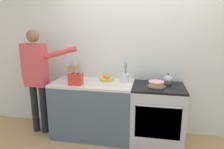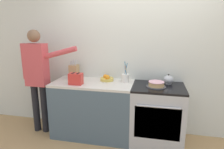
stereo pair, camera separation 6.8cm
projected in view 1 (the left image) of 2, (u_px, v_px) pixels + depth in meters
The scene contains 10 objects.
wall_back at pixel (139, 55), 3.22m from camera, with size 8.00×0.04×2.60m.
counter_cabinet at pixel (93, 109), 3.23m from camera, with size 1.26×0.63×0.89m.
stove_range at pixel (157, 114), 3.04m from camera, with size 0.76×0.67×0.89m.
layer_cake at pixel (156, 84), 2.90m from camera, with size 0.28×0.28×0.08m.
tea_kettle at pixel (168, 79), 3.07m from camera, with size 0.18×0.15×0.15m.
knife_block at pixel (74, 72), 3.33m from camera, with size 0.14×0.15×0.32m.
utensil_crock at pixel (125, 78), 3.13m from camera, with size 0.12×0.12×0.33m.
fruit_bowl at pixel (106, 79), 3.22m from camera, with size 0.21×0.21×0.10m.
toaster at pixel (76, 79), 2.99m from camera, with size 0.22×0.13×0.18m.
person_baker at pixel (37, 73), 3.18m from camera, with size 0.95×0.20×1.70m.
Camera 1 is at (0.17, -2.58, 1.75)m, focal length 32.00 mm.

